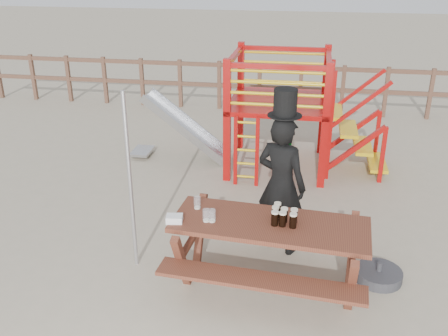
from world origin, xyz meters
The scene contains 10 objects.
ground centered at (0.00, 0.00, 0.00)m, with size 60.00×60.00×0.00m, color tan.
back_fence centered at (0.00, 7.00, 0.74)m, with size 15.09×0.09×1.20m.
playground_fort centered at (0.12, 3.58, 1.07)m, with size 4.71×1.84×2.10m.
picnic_table centered at (0.37, -0.08, 0.54)m, with size 2.31×1.68×0.85m.
man_with_hat centered at (0.44, 0.78, 0.97)m, with size 0.79×0.68×2.17m.
metal_pole centered at (-1.31, 0.09, 1.12)m, with size 0.05×0.05×2.25m, color #B2B2B7.
parasol_base centered at (1.68, 0.27, 0.07)m, with size 0.56×0.56×0.24m.
paper_bag centered at (-0.69, -0.25, 0.89)m, with size 0.18×0.14×0.08m, color white.
stout_pints centered at (0.51, -0.05, 0.94)m, with size 0.29×0.31×0.17m.
empty_glasses centered at (-0.37, -0.07, 0.92)m, with size 0.31×0.36×0.15m.
Camera 1 is at (0.70, -4.98, 3.64)m, focal length 40.00 mm.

